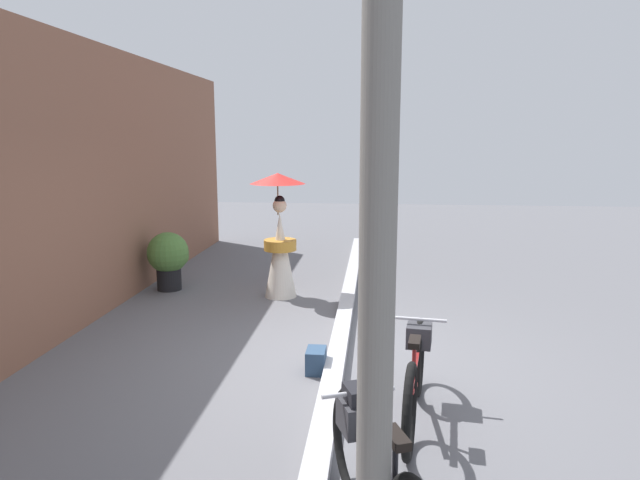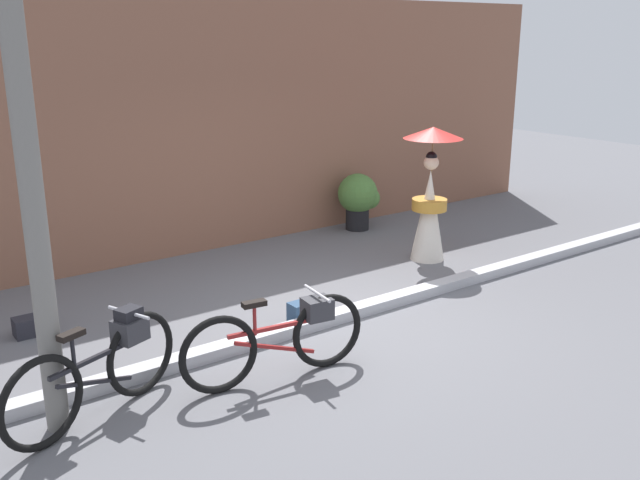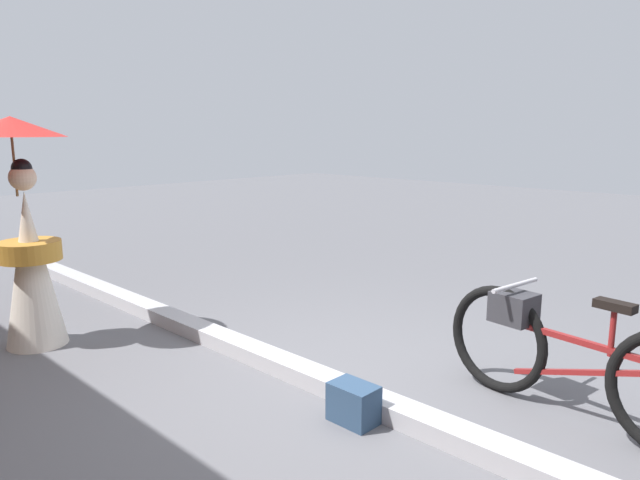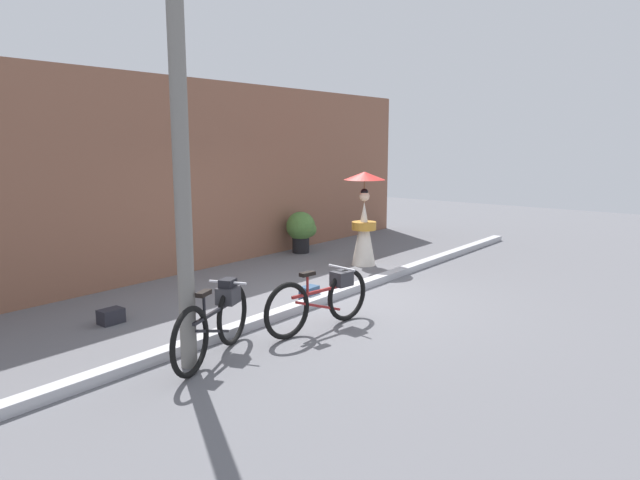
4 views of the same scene
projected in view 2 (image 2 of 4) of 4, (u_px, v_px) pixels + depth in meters
ground_plane at (334, 322)px, 7.86m from camera, size 30.00×30.00×0.00m
building_wall at (187, 127)px, 10.04m from camera, size 14.00×0.40×3.63m
sidewalk_curb at (334, 317)px, 7.85m from camera, size 14.00×0.20×0.12m
bicycle_near_officer at (101, 367)px, 5.83m from camera, size 1.69×0.73×0.85m
bicycle_far_side at (281, 337)px, 6.48m from camera, size 1.83×0.48×0.81m
person_with_parasol at (430, 194)px, 9.81m from camera, size 0.83×0.83×1.88m
potted_plant_by_door at (359, 197)px, 11.46m from camera, size 0.67×0.65×0.93m
backpack_on_pavement at (30, 326)px, 7.49m from camera, size 0.32×0.22×0.20m
backpack_spare at (302, 312)px, 7.80m from camera, size 0.29×0.20×0.24m
utility_pole at (25, 134)px, 5.08m from camera, size 0.18×0.18×4.80m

